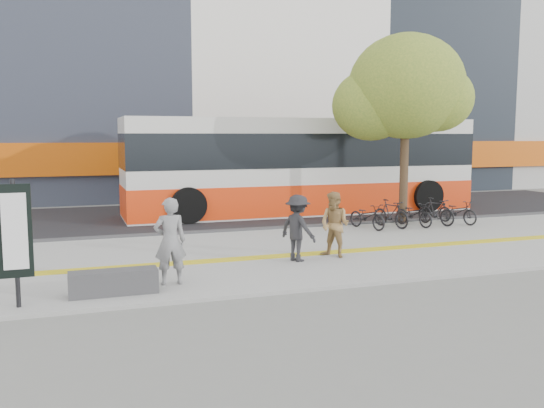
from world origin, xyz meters
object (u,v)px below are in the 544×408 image
object	(u,v)px
seated_woman	(170,241)
pedestrian_tan	(335,225)
bench	(114,282)
bus	(302,169)
street_tree	(404,89)
pedestrian_dark	(298,228)
signboard	(15,233)

from	to	relation	value
seated_woman	pedestrian_tan	bearing A→B (deg)	-162.73
bench	bus	world-z (taller)	bus
bench	seated_woman	size ratio (longest dim) A/B	0.93
street_tree	pedestrian_dark	world-z (taller)	street_tree
pedestrian_dark	signboard	bearing A→B (deg)	81.52
bus	bench	bearing A→B (deg)	-128.42
bench	street_tree	world-z (taller)	street_tree
bus	pedestrian_tan	world-z (taller)	bus
bench	signboard	xyz separation A→B (m)	(-1.60, -0.31, 1.06)
bus	pedestrian_tan	size ratio (longest dim) A/B	8.48
pedestrian_tan	street_tree	bearing A→B (deg)	99.61
street_tree	bus	distance (m)	5.06
signboard	bus	world-z (taller)	bus
seated_woman	bus	bearing A→B (deg)	-125.22
seated_woman	pedestrian_dark	world-z (taller)	seated_woman
seated_woman	signboard	bearing A→B (deg)	14.16
seated_woman	pedestrian_tan	distance (m)	4.37
signboard	pedestrian_tan	world-z (taller)	signboard
signboard	bus	distance (m)	13.66
signboard	pedestrian_dark	distance (m)	6.19
signboard	street_tree	xyz separation A→B (m)	(11.38, 6.33, 3.15)
signboard	pedestrian_dark	bearing A→B (deg)	17.60
bus	street_tree	bearing A→B (deg)	-60.43
bench	seated_woman	world-z (taller)	seated_woman
street_tree	seated_woman	distance (m)	10.94
signboard	seated_woman	distance (m)	2.83
bench	signboard	bearing A→B (deg)	-169.19
street_tree	seated_woman	bearing A→B (deg)	-146.93
street_tree	pedestrian_tan	xyz separation A→B (m)	(-4.49, -4.34, -3.64)
pedestrian_tan	seated_woman	bearing A→B (deg)	-107.12
signboard	seated_woman	size ratio (longest dim) A/B	1.27
pedestrian_dark	pedestrian_tan	bearing A→B (deg)	-109.35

